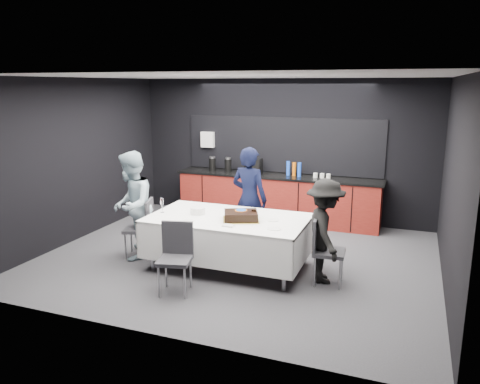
% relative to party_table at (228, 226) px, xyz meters
% --- Properties ---
extents(ground, '(6.00, 6.00, 0.00)m').
position_rel_party_table_xyz_m(ground, '(0.00, 0.40, -0.64)').
color(ground, '#3D3D42').
rests_on(ground, ground).
extents(room_shell, '(6.04, 5.04, 2.82)m').
position_rel_party_table_xyz_m(room_shell, '(0.00, 0.40, 1.22)').
color(room_shell, white).
rests_on(room_shell, ground).
extents(kitchenette, '(4.10, 0.64, 2.05)m').
position_rel_party_table_xyz_m(kitchenette, '(-0.02, 2.62, -0.10)').
color(kitchenette, maroon).
rests_on(kitchenette, ground).
extents(party_table, '(2.32, 1.32, 0.78)m').
position_rel_party_table_xyz_m(party_table, '(0.00, 0.00, 0.00)').
color(party_table, '#99999E').
rests_on(party_table, ground).
extents(cake_assembly, '(0.63, 0.58, 0.16)m').
position_rel_party_table_xyz_m(cake_assembly, '(0.23, -0.08, 0.20)').
color(cake_assembly, gold).
rests_on(cake_assembly, party_table).
extents(plate_stack, '(0.22, 0.22, 0.10)m').
position_rel_party_table_xyz_m(plate_stack, '(-0.49, 0.00, 0.19)').
color(plate_stack, white).
rests_on(plate_stack, party_table).
extents(loose_plate_near, '(0.18, 0.18, 0.01)m').
position_rel_party_table_xyz_m(loose_plate_near, '(-0.45, -0.40, 0.14)').
color(loose_plate_near, white).
rests_on(loose_plate_near, party_table).
extents(loose_plate_right_a, '(0.18, 0.18, 0.01)m').
position_rel_party_table_xyz_m(loose_plate_right_a, '(0.67, 0.07, 0.14)').
color(loose_plate_right_a, white).
rests_on(loose_plate_right_a, party_table).
extents(loose_plate_right_b, '(0.20, 0.20, 0.01)m').
position_rel_party_table_xyz_m(loose_plate_right_b, '(0.80, -0.32, 0.14)').
color(loose_plate_right_b, white).
rests_on(loose_plate_right_b, party_table).
extents(loose_plate_far, '(0.22, 0.22, 0.01)m').
position_rel_party_table_xyz_m(loose_plate_far, '(0.06, 0.32, 0.14)').
color(loose_plate_far, white).
rests_on(loose_plate_far, party_table).
extents(fork_pile, '(0.16, 0.10, 0.02)m').
position_rel_party_table_xyz_m(fork_pile, '(0.18, -0.43, 0.15)').
color(fork_pile, white).
rests_on(fork_pile, party_table).
extents(champagne_flute, '(0.06, 0.06, 0.22)m').
position_rel_party_table_xyz_m(champagne_flute, '(-1.03, -0.12, 0.30)').
color(champagne_flute, white).
rests_on(champagne_flute, party_table).
extents(chair_left, '(0.53, 0.53, 0.92)m').
position_rel_party_table_xyz_m(chair_left, '(-1.43, -0.05, -0.11)').
color(chair_left, '#2E2E33').
rests_on(chair_left, ground).
extents(chair_right, '(0.45, 0.45, 0.92)m').
position_rel_party_table_xyz_m(chair_right, '(1.43, -0.07, -0.11)').
color(chair_right, '#2E2E33').
rests_on(chair_right, ground).
extents(chair_near, '(0.51, 0.51, 0.92)m').
position_rel_party_table_xyz_m(chair_near, '(-0.34, -0.99, -0.11)').
color(chair_near, '#2E2E33').
rests_on(chair_near, ground).
extents(person_center, '(0.69, 0.52, 1.71)m').
position_rel_party_table_xyz_m(person_center, '(0.03, 0.86, 0.22)').
color(person_center, black).
rests_on(person_center, ground).
extents(person_left, '(0.89, 0.99, 1.69)m').
position_rel_party_table_xyz_m(person_left, '(-1.57, -0.13, 0.20)').
color(person_left, '#9DB8C5').
rests_on(person_left, ground).
extents(person_right, '(0.87, 1.07, 1.45)m').
position_rel_party_table_xyz_m(person_right, '(1.43, 0.00, 0.08)').
color(person_right, black).
rests_on(person_right, ground).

